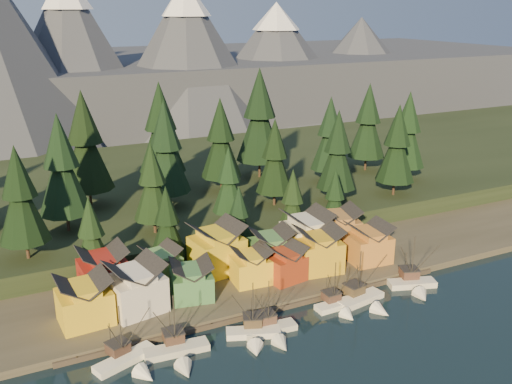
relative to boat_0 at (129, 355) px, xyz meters
name	(u,v)px	position (x,y,z in m)	size (l,w,h in m)	color
ground	(310,353)	(28.50, -10.03, -2.06)	(500.00, 500.00, 0.00)	black
shore_strip	(220,260)	(28.50, 29.97, -1.31)	(400.00, 50.00, 1.50)	#383529
hillside	(157,190)	(28.50, 79.97, 0.94)	(420.00, 100.00, 6.00)	black
dock	(266,307)	(28.50, 6.47, -1.56)	(80.00, 4.00, 1.00)	#483E33
mountain_ridge	(70,73)	(24.30, 203.56, 24.00)	(560.00, 190.00, 90.00)	#414754
boat_0	(129,355)	(0.00, 0.00, 0.00)	(11.45, 11.86, 11.50)	white
boat_1	(178,346)	(8.05, -1.18, 0.07)	(11.62, 12.51, 11.88)	beige
boat_2	(254,328)	(21.88, -1.82, 0.09)	(10.39, 10.85, 11.40)	silver
boat_3	(272,325)	(25.42, -2.18, -0.01)	(10.33, 11.14, 11.15)	beige
boat_4	(338,300)	(41.03, 0.06, 0.06)	(8.48, 9.21, 10.67)	white
boat_5	(365,294)	(47.03, -0.40, 0.22)	(11.02, 11.69, 12.11)	silver
boat_6	(415,278)	(60.27, 0.49, 0.33)	(10.73, 11.29, 12.34)	beige
house_front_0	(84,299)	(-4.20, 14.46, 4.21)	(9.61, 9.14, 9.09)	gold
house_front_1	(136,285)	(5.29, 14.67, 4.66)	(11.12, 10.81, 9.94)	beige
house_front_2	(191,279)	(16.31, 14.75, 3.45)	(9.13, 9.18, 7.64)	#3D713F
house_front_3	(251,264)	(29.61, 15.65, 3.48)	(8.04, 7.71, 7.69)	gold
house_front_4	(284,261)	(36.53, 14.02, 3.47)	(8.66, 9.15, 7.67)	maroon
house_front_5	(318,248)	(45.19, 14.38, 4.59)	(10.39, 9.67, 9.80)	gold
house_front_6	(368,242)	(57.83, 13.49, 4.09)	(9.48, 9.03, 8.86)	#B7732F
house_back_0	(103,270)	(1.20, 23.97, 4.57)	(9.38, 9.04, 9.78)	maroon
house_back_1	(161,264)	(12.87, 23.64, 3.64)	(8.28, 8.35, 8.00)	#558749
house_back_2	(217,246)	(25.33, 23.56, 5.17)	(11.44, 10.72, 10.91)	gold
house_back_3	(271,247)	(36.67, 20.34, 4.12)	(9.59, 8.74, 8.91)	#44743E
house_back_4	(307,233)	(46.77, 21.92, 5.09)	(10.11, 9.72, 10.77)	beige
house_back_5	(339,226)	(56.28, 23.07, 4.61)	(10.55, 10.63, 9.85)	olive
tree_hill_2	(20,198)	(-11.50, 37.97, 17.29)	(10.48, 10.48, 24.42)	#332319
tree_hill_3	(62,168)	(-1.50, 49.97, 19.26)	(12.03, 12.03, 28.02)	#332319
tree_hill_4	(85,144)	(6.50, 64.97, 20.74)	(13.19, 13.19, 30.72)	#332319
tree_hill_5	(152,184)	(16.50, 39.97, 15.73)	(9.26, 9.26, 21.58)	#332319
tree_hill_6	(166,150)	(24.50, 54.97, 19.46)	(12.18, 12.18, 28.38)	#332319
tree_hill_7	(229,182)	(34.50, 37.97, 14.38)	(8.20, 8.20, 19.10)	#332319
tree_hill_8	(221,141)	(42.50, 61.97, 18.54)	(11.46, 11.46, 26.70)	#332319
tree_hill_9	(275,159)	(50.50, 44.97, 16.67)	(10.00, 10.00, 23.29)	#332319
tree_hill_10	(260,119)	(58.50, 69.97, 22.15)	(14.29, 14.29, 33.30)	#332319
tree_hill_11	(337,153)	(66.50, 39.97, 17.61)	(10.73, 10.73, 25.00)	#332319
tree_hill_12	(330,136)	(74.50, 55.97, 18.02)	(11.06, 11.06, 25.76)	#332319
tree_hill_13	(397,146)	(84.50, 37.97, 17.87)	(10.94, 10.94, 25.49)	#332319
tree_hill_14	(368,123)	(92.50, 61.97, 19.14)	(11.93, 11.93, 27.80)	#332319
tree_hill_15	(161,131)	(28.50, 71.97, 20.74)	(13.19, 13.19, 30.73)	#332319
tree_hill_17	(407,132)	(96.50, 47.97, 18.62)	(11.53, 11.53, 26.86)	#332319
tree_shore_0	(92,236)	(0.50, 29.97, 9.68)	(8.05, 8.05, 18.74)	#332319
tree_shore_1	(167,223)	(16.50, 29.97, 9.73)	(8.09, 8.09, 18.84)	#332319
tree_shore_2	(239,217)	(33.50, 29.97, 8.45)	(7.08, 7.08, 16.50)	#332319
tree_shore_3	(293,203)	(47.50, 29.97, 9.63)	(8.01, 8.01, 18.65)	#332319
tree_shore_4	(335,199)	(59.50, 29.97, 8.81)	(7.37, 7.37, 17.16)	#332319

